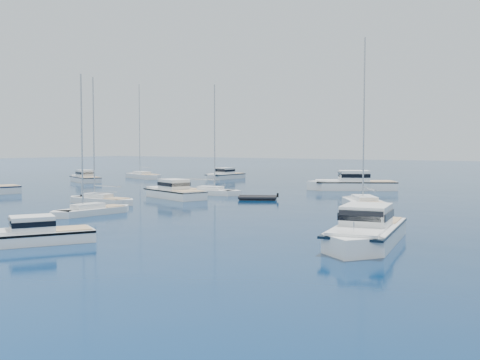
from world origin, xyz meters
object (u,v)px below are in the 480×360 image
object	(u,v)px
motor_cruiser_right	(365,244)
tender_yellow	(88,200)
sailboat_fore	(91,214)
motor_cruiser_near	(30,244)

from	to	relation	value
motor_cruiser_right	tender_yellow	distance (m)	35.87
motor_cruiser_right	sailboat_fore	xyz separation A→B (m)	(-24.51, 0.60, 0.00)
motor_cruiser_right	sailboat_fore	size ratio (longest dim) A/B	0.93
motor_cruiser_near	tender_yellow	size ratio (longest dim) A/B	2.24
motor_cruiser_near	sailboat_fore	size ratio (longest dim) A/B	0.67
motor_cruiser_near	tender_yellow	world-z (taller)	motor_cruiser_near
motor_cruiser_near	sailboat_fore	bearing A→B (deg)	-26.15
motor_cruiser_near	motor_cruiser_right	world-z (taller)	motor_cruiser_right
motor_cruiser_near	motor_cruiser_right	size ratio (longest dim) A/B	0.72
motor_cruiser_near	sailboat_fore	world-z (taller)	sailboat_fore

